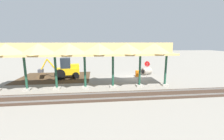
{
  "coord_description": "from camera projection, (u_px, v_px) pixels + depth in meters",
  "views": [
    {
      "loc": [
        5.4,
        20.04,
        5.05
      ],
      "look_at": [
        3.41,
        2.27,
        1.6
      ],
      "focal_mm": 24.0,
      "sensor_mm": 36.0,
      "label": 1
    }
  ],
  "objects": [
    {
      "name": "traffic_barrel",
      "position": [
        137.0,
        74.0,
        21.63
      ],
      "size": [
        0.56,
        0.56,
        0.9
      ],
      "primitive_type": "cylinder",
      "color": "orange",
      "rests_on": "ground"
    },
    {
      "name": "backhoe",
      "position": [
        66.0,
        69.0,
        20.62
      ],
      "size": [
        5.4,
        2.09,
        2.82
      ],
      "color": "#EAB214",
      "rests_on": "ground"
    },
    {
      "name": "stop_sign",
      "position": [
        147.0,
        66.0,
        21.2
      ],
      "size": [
        0.64,
        0.46,
        2.27
      ],
      "color": "gray",
      "rests_on": "ground"
    },
    {
      "name": "concrete_pipe",
      "position": [
        146.0,
        71.0,
        22.95
      ],
      "size": [
        1.73,
        1.55,
        1.06
      ],
      "color": "#9E9384",
      "rests_on": "ground"
    },
    {
      "name": "platform_canopy",
      "position": [
        84.0,
        50.0,
        15.56
      ],
      "size": [
        19.29,
        3.2,
        4.9
      ],
      "color": "#9E998E",
      "rests_on": "ground"
    },
    {
      "name": "dirt_work_zone",
      "position": [
        55.0,
        77.0,
        21.23
      ],
      "size": [
        9.7,
        7.0,
        0.01
      ],
      "primitive_type": "cube",
      "color": "#42301E",
      "rests_on": "ground"
    },
    {
      "name": "rail_tracks",
      "position": [
        153.0,
        94.0,
        14.38
      ],
      "size": [
        60.0,
        2.58,
        0.15
      ],
      "color": "slate",
      "rests_on": "ground"
    },
    {
      "name": "dirt_mound",
      "position": [
        43.0,
        77.0,
        21.57
      ],
      "size": [
        4.68,
        4.68,
        1.45
      ],
      "primitive_type": "cone",
      "color": "#42301E",
      "rests_on": "ground"
    },
    {
      "name": "ground_plane",
      "position": [
        134.0,
        78.0,
        21.1
      ],
      "size": [
        120.0,
        120.0,
        0.0
      ],
      "primitive_type": "plane",
      "color": "gray"
    }
  ]
}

